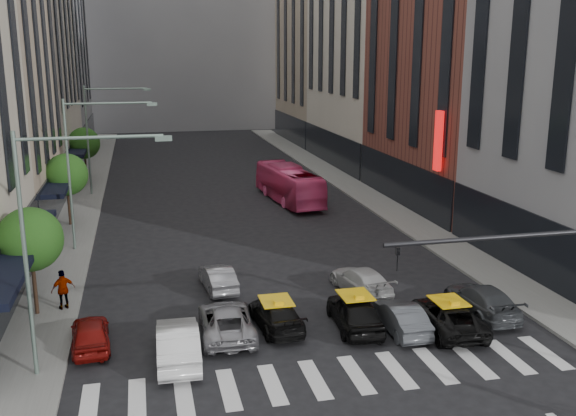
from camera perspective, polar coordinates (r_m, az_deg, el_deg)
ground at (r=23.50m, az=5.87°, el=-16.35°), size 160.00×160.00×0.00m
sidewalk_left at (r=50.76m, az=-18.02°, el=-0.31°), size 3.00×96.00×0.15m
sidewalk_right at (r=53.77m, az=7.16°, el=1.02°), size 3.00×96.00×0.15m
building_left_d at (r=84.87m, az=-20.72°, el=15.00°), size 8.00×18.00×30.00m
building_right_b at (r=52.00m, az=14.67°, el=14.62°), size 8.00×18.00×26.00m
building_right_d at (r=87.53m, az=2.79°, el=15.11°), size 8.00×18.00×28.00m
building_far at (r=104.60m, az=-9.77°, el=16.89°), size 30.00×10.00×36.00m
tree_near at (r=30.69m, az=-21.94°, el=-2.62°), size 2.88×2.88×4.95m
tree_mid at (r=46.17m, az=-19.09°, el=2.82°), size 2.88×2.88×4.95m
tree_far at (r=61.92m, az=-17.68°, el=5.51°), size 2.88×2.88×4.95m
streetlamp_near at (r=24.12m, az=-20.34°, el=-1.18°), size 5.38×0.25×9.00m
streetlamp_mid at (r=39.75m, az=-17.65°, el=4.58°), size 5.38×0.25×9.00m
streetlamp_far at (r=55.59m, az=-16.47°, el=7.08°), size 5.38×0.25×9.00m
liberty_sign at (r=44.12m, az=13.22°, el=5.83°), size 0.30×0.70×4.00m
car_red at (r=27.71m, az=-17.16°, el=-10.59°), size 1.78×3.83×1.27m
car_white_front at (r=25.81m, az=-9.77°, el=-11.70°), size 1.72×4.65×1.52m
car_silver at (r=27.69m, az=-5.49°, el=-9.96°), size 2.37×4.85×1.33m
taxi_left at (r=28.31m, az=-1.05°, el=-9.45°), size 2.04×4.39×1.24m
taxi_center at (r=28.39m, az=5.96°, el=-9.16°), size 2.06×4.53×1.51m
car_grey_mid at (r=28.39m, az=10.00°, el=-9.54°), size 1.40×3.93×1.29m
taxi_right at (r=28.92m, az=14.02°, el=-9.27°), size 2.60×4.93×1.32m
car_grey_curb at (r=30.98m, az=16.84°, el=-7.83°), size 1.96×4.79×1.39m
car_row2_left at (r=32.84m, az=-6.26°, el=-6.18°), size 1.72×3.96×1.27m
car_row2_right at (r=32.44m, az=6.50°, el=-6.41°), size 2.42×4.69×1.30m
bus at (r=51.51m, az=0.08°, el=2.12°), size 3.58×10.54×2.88m
pedestrian_far at (r=31.58m, az=-19.35°, el=-6.85°), size 1.19×0.86×1.87m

